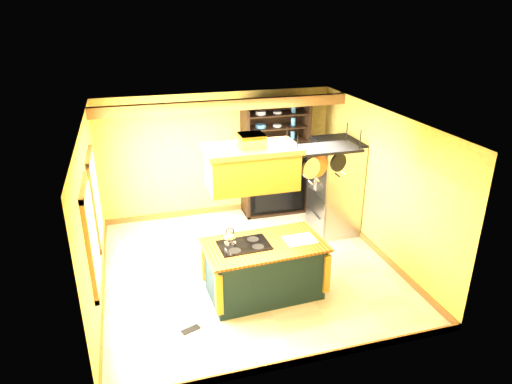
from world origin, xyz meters
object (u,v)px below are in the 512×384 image
kitchen_island (264,269)px  hutch (274,171)px  range_hood (252,165)px  refrigerator (334,189)px  pot_rack (322,155)px

kitchen_island → hutch: size_ratio=0.78×
kitchen_island → range_hood: (-0.20, -0.00, 1.77)m
refrigerator → pot_rack: bearing=-122.4°
kitchen_island → range_hood: 1.78m
kitchen_island → pot_rack: size_ratio=1.64×
refrigerator → hutch: hutch is taller
kitchen_island → refrigerator: bearing=38.6°
refrigerator → hutch: (-0.87, 1.25, 0.03)m
hutch → kitchen_island: bearing=-110.9°
kitchen_island → refrigerator: 2.76m
range_hood → hutch: 3.59m
hutch → refrigerator: bearing=-55.1°
range_hood → refrigerator: 3.16m
pot_rack → hutch: pot_rack is taller
refrigerator → hutch: 1.53m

